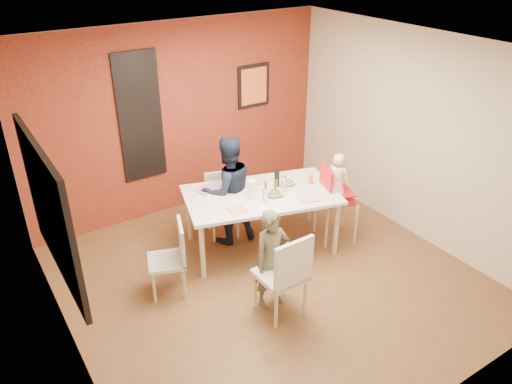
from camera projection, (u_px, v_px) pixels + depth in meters
ground at (270, 279)px, 6.00m from camera, size 4.50×4.50×0.00m
ceiling at (273, 51)px, 4.73m from camera, size 4.50×4.50×0.02m
wall_back at (181, 119)px, 7.03m from camera, size 4.50×0.02×2.70m
wall_front at (443, 291)px, 3.70m from camera, size 4.50×0.02×2.70m
wall_left at (56, 242)px, 4.28m from camera, size 0.02×4.50×2.70m
wall_right at (414, 136)px, 6.45m from camera, size 0.02×4.50×2.70m
brick_accent_wall at (181, 119)px, 7.02m from camera, size 4.50×0.02×2.70m
picture_window_frame at (49, 211)px, 4.35m from camera, size 0.05×1.70×1.30m
picture_window_pane at (51, 210)px, 4.36m from camera, size 0.02×1.55×1.15m
glassblock_strip at (140, 117)px, 6.65m from camera, size 0.55×0.03×1.70m
glassblock_surround at (140, 118)px, 6.64m from camera, size 0.60×0.03×1.76m
art_print_frame at (254, 86)px, 7.44m from camera, size 0.54×0.03×0.64m
art_print_canvas at (254, 86)px, 7.43m from camera, size 0.44×0.01×0.54m
dining_table at (261, 198)px, 6.29m from camera, size 2.11×1.53×0.79m
chair_near at (286, 273)px, 5.18m from camera, size 0.48×0.48×1.02m
chair_far at (221, 200)px, 6.74m from camera, size 0.50×0.50×0.86m
chair_left at (173, 255)px, 5.59m from camera, size 0.52×0.52×0.88m
high_chair at (334, 196)px, 6.50m from camera, size 0.56×0.56×1.06m
child_near at (272, 260)px, 5.35m from camera, size 0.43×0.29×1.17m
child_far at (228, 191)px, 6.43m from camera, size 0.77×0.63×1.48m
toddler at (338, 176)px, 6.36m from camera, size 0.29×0.35×0.61m
plate_near_left at (237, 210)px, 5.87m from camera, size 0.23×0.23×0.01m
plate_far_mid at (260, 180)px, 6.57m from camera, size 0.26×0.26×0.01m
plate_near_right at (309, 198)px, 6.14m from camera, size 0.31×0.31×0.01m
plate_far_left at (206, 190)px, 6.32m from camera, size 0.26×0.26×0.01m
salad_bowl_a at (275, 193)px, 6.20m from camera, size 0.27×0.27×0.05m
salad_bowl_b at (288, 182)px, 6.47m from camera, size 0.20×0.20×0.05m
wine_bottle at (277, 180)px, 6.31m from camera, size 0.07×0.07×0.26m
wine_glass_a at (265, 195)px, 6.03m from camera, size 0.06×0.06×0.18m
wine_glass_b at (283, 184)px, 6.24m from camera, size 0.07×0.07×0.21m
paper_towel_roll at (252, 190)px, 6.08m from camera, size 0.11×0.11×0.24m
condiment_red at (275, 189)px, 6.22m from camera, size 0.03×0.03×0.13m
condiment_green at (277, 184)px, 6.31m from camera, size 0.04×0.04×0.15m
condiment_brown at (266, 188)px, 6.23m from camera, size 0.04×0.04×0.15m
sippy_cup at (310, 180)px, 6.48m from camera, size 0.06×0.06×0.11m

